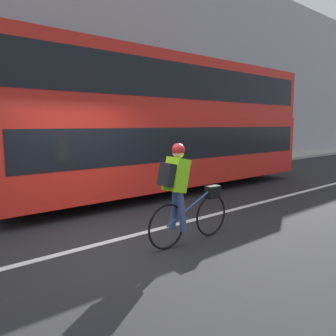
# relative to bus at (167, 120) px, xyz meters

# --- Properties ---
(ground_plane) EXTENTS (80.00, 80.00, 0.00)m
(ground_plane) POSITION_rel_bus_xyz_m (-3.45, -2.87, -2.12)
(ground_plane) COLOR #232326
(road_center_line) EXTENTS (50.00, 0.14, 0.01)m
(road_center_line) POSITION_rel_bus_xyz_m (-3.45, -2.78, -2.12)
(road_center_line) COLOR silver
(road_center_line) RESTS_ON ground_plane
(sidewalk_curb) EXTENTS (60.00, 2.00, 0.14)m
(sidewalk_curb) POSITION_rel_bus_xyz_m (-3.45, 3.04, -2.05)
(sidewalk_curb) COLOR #A8A399
(sidewalk_curb) RESTS_ON ground_plane
(bus) EXTENTS (9.95, 2.51, 3.83)m
(bus) POSITION_rel_bus_xyz_m (0.00, 0.00, 0.00)
(bus) COLOR black
(bus) RESTS_ON ground_plane
(cyclist_on_bike) EXTENTS (1.78, 0.32, 1.70)m
(cyclist_on_bike) POSITION_rel_bus_xyz_m (-2.68, -3.67, -1.21)
(cyclist_on_bike) COLOR black
(cyclist_on_bike) RESTS_ON ground_plane
(trash_bin) EXTENTS (0.46, 0.46, 0.97)m
(trash_bin) POSITION_rel_bus_xyz_m (1.32, 2.94, -1.49)
(trash_bin) COLOR #515156
(trash_bin) RESTS_ON sidewalk_curb
(street_sign_post) EXTENTS (0.36, 0.09, 2.38)m
(street_sign_post) POSITION_rel_bus_xyz_m (-0.30, 2.93, -0.64)
(street_sign_post) COLOR #59595B
(street_sign_post) RESTS_ON sidewalk_curb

